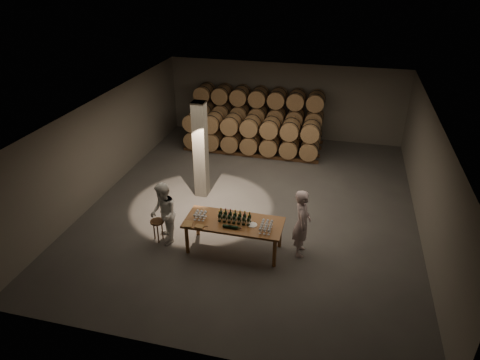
% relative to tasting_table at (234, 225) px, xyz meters
% --- Properties ---
extents(room, '(12.00, 12.00, 12.00)m').
position_rel_tasting_table_xyz_m(room, '(-1.80, 2.70, 0.80)').
color(room, '#4F4C4A').
rests_on(room, ground).
extents(tasting_table, '(2.60, 1.10, 0.90)m').
position_rel_tasting_table_xyz_m(tasting_table, '(0.00, 0.00, 0.00)').
color(tasting_table, brown).
rests_on(tasting_table, ground).
extents(barrel_stack_back, '(5.48, 0.95, 2.31)m').
position_rel_tasting_table_xyz_m(barrel_stack_back, '(-0.96, 7.70, 0.40)').
color(barrel_stack_back, '#56321D').
rests_on(barrel_stack_back, ground).
extents(barrel_stack_front, '(5.48, 0.95, 1.57)m').
position_rel_tasting_table_xyz_m(barrel_stack_front, '(-0.96, 6.30, 0.03)').
color(barrel_stack_front, '#56321D').
rests_on(barrel_stack_front, ground).
extents(bottle_cluster, '(0.86, 0.23, 0.33)m').
position_rel_tasting_table_xyz_m(bottle_cluster, '(0.02, -0.00, 0.22)').
color(bottle_cluster, black).
rests_on(bottle_cluster, tasting_table).
extents(lying_bottles, '(0.49, 0.09, 0.09)m').
position_rel_tasting_table_xyz_m(lying_bottles, '(0.00, -0.32, 0.15)').
color(lying_bottles, black).
rests_on(lying_bottles, tasting_table).
extents(glass_cluster_left, '(0.31, 0.31, 0.18)m').
position_rel_tasting_table_xyz_m(glass_cluster_left, '(-0.91, -0.05, 0.23)').
color(glass_cluster_left, silver).
rests_on(glass_cluster_left, tasting_table).
extents(glass_cluster_right, '(0.30, 0.52, 0.16)m').
position_rel_tasting_table_xyz_m(glass_cluster_right, '(0.89, -0.14, 0.22)').
color(glass_cluster_right, silver).
rests_on(glass_cluster_right, tasting_table).
extents(plate, '(0.26, 0.26, 0.01)m').
position_rel_tasting_table_xyz_m(plate, '(0.51, -0.04, 0.11)').
color(plate, white).
rests_on(plate, tasting_table).
extents(notebook_near, '(0.24, 0.20, 0.03)m').
position_rel_tasting_table_xyz_m(notebook_near, '(-0.80, -0.45, 0.12)').
color(notebook_near, olive).
rests_on(notebook_near, tasting_table).
extents(notebook_corner, '(0.28, 0.33, 0.03)m').
position_rel_tasting_table_xyz_m(notebook_corner, '(-1.13, -0.41, 0.12)').
color(notebook_corner, olive).
rests_on(notebook_corner, tasting_table).
extents(pen, '(0.14, 0.04, 0.01)m').
position_rel_tasting_table_xyz_m(pen, '(-0.66, -0.39, 0.11)').
color(pen, black).
rests_on(pen, tasting_table).
extents(stool, '(0.39, 0.39, 0.64)m').
position_rel_tasting_table_xyz_m(stool, '(-2.16, -0.10, -0.27)').
color(stool, '#56321D').
rests_on(stool, ground).
extents(person_man, '(0.53, 0.74, 1.90)m').
position_rel_tasting_table_xyz_m(person_man, '(1.75, 0.29, 0.16)').
color(person_man, beige).
rests_on(person_man, ground).
extents(person_woman, '(1.03, 1.10, 1.80)m').
position_rel_tasting_table_xyz_m(person_woman, '(-1.95, -0.09, 0.10)').
color(person_woman, white).
rests_on(person_woman, ground).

